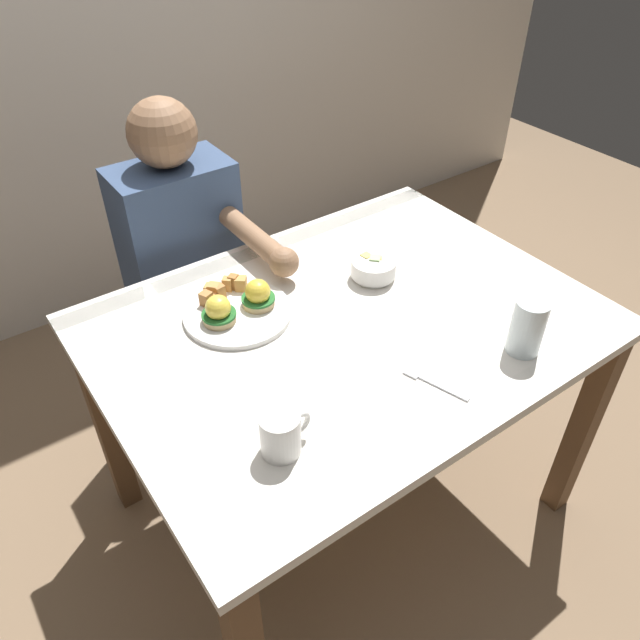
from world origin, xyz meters
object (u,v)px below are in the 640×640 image
object	(u,v)px
dining_table	(347,352)
fruit_bowl	(373,268)
water_glass_near	(527,330)
eggs_benedict_plate	(237,307)
coffee_mug	(281,432)
fork	(432,382)
diner_person	(188,261)

from	to	relation	value
dining_table	fruit_bowl	bearing A→B (deg)	32.81
water_glass_near	eggs_benedict_plate	bearing A→B (deg)	133.48
fruit_bowl	coffee_mug	bearing A→B (deg)	-145.69
coffee_mug	fork	xyz separation A→B (m)	(0.37, -0.04, -0.05)
dining_table	fork	distance (m)	0.30
diner_person	eggs_benedict_plate	bearing A→B (deg)	-97.87
dining_table	fruit_bowl	distance (m)	0.24
eggs_benedict_plate	fruit_bowl	size ratio (longest dim) A/B	2.25
fruit_bowl	coffee_mug	xyz separation A→B (m)	(-0.51, -0.35, 0.02)
water_glass_near	diner_person	bearing A→B (deg)	114.20
coffee_mug	diner_person	size ratio (longest dim) A/B	0.10
fork	diner_person	bearing A→B (deg)	100.80
fruit_bowl	diner_person	distance (m)	0.60
fork	eggs_benedict_plate	bearing A→B (deg)	116.32
eggs_benedict_plate	water_glass_near	xyz separation A→B (m)	(0.47, -0.50, 0.03)
fruit_bowl	water_glass_near	xyz separation A→B (m)	(0.10, -0.43, 0.03)
eggs_benedict_plate	fork	size ratio (longest dim) A/B	1.76
coffee_mug	fork	bearing A→B (deg)	-5.60
coffee_mug	dining_table	bearing A→B (deg)	34.99
fruit_bowl	diner_person	size ratio (longest dim) A/B	0.11
eggs_benedict_plate	fork	bearing A→B (deg)	-63.68
coffee_mug	fork	size ratio (longest dim) A/B	0.73
dining_table	diner_person	distance (m)	0.62
fork	fruit_bowl	bearing A→B (deg)	68.96
fork	diner_person	world-z (taller)	diner_person
fruit_bowl	fork	world-z (taller)	fruit_bowl
dining_table	water_glass_near	size ratio (longest dim) A/B	8.70
fruit_bowl	coffee_mug	world-z (taller)	coffee_mug
dining_table	coffee_mug	xyz separation A→B (m)	(-0.35, -0.24, 0.16)
eggs_benedict_plate	coffee_mug	bearing A→B (deg)	-108.21
dining_table	eggs_benedict_plate	bearing A→B (deg)	139.77
fork	water_glass_near	size ratio (longest dim) A/B	1.11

